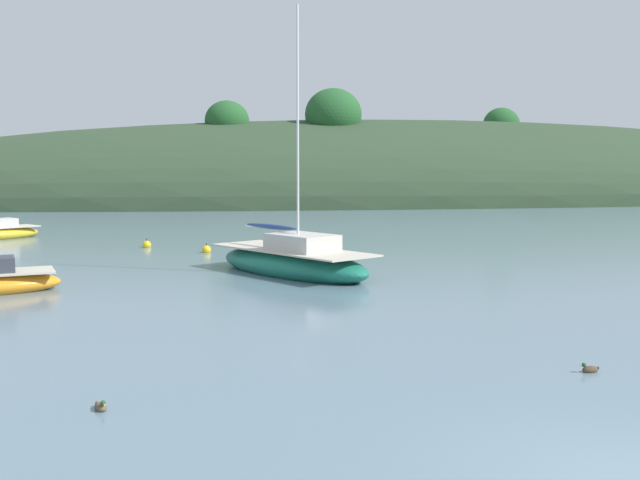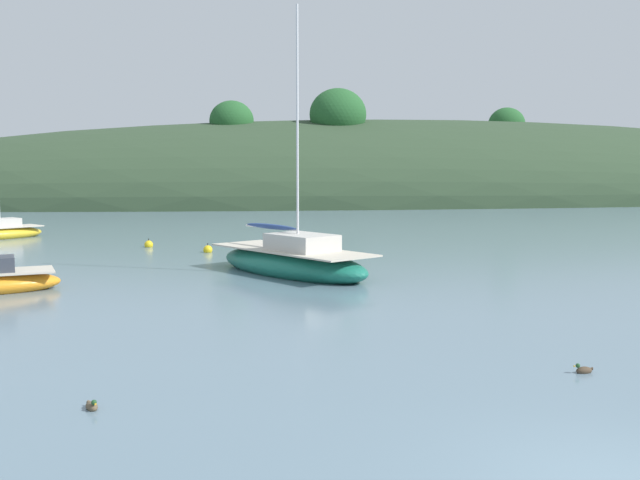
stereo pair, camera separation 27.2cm
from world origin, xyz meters
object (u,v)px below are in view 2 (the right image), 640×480
at_px(sailboat_grey_yawl, 292,262).
at_px(duck_straggler, 92,406).
at_px(mooring_buoy_outer, 149,245).
at_px(duck_lone_left, 584,370).
at_px(mooring_buoy_inner, 208,250).

xyz_separation_m(sailboat_grey_yawl, duck_straggler, (-5.71, -14.78, -0.42)).
xyz_separation_m(mooring_buoy_outer, duck_straggler, (0.06, -25.48, -0.07)).
bearing_deg(duck_straggler, duck_lone_left, 2.36).
xyz_separation_m(duck_straggler, duck_lone_left, (9.28, 0.38, 0.00)).
xyz_separation_m(mooring_buoy_outer, mooring_buoy_inner, (2.88, -2.91, 0.00)).
height_order(sailboat_grey_yawl, mooring_buoy_outer, sailboat_grey_yawl).
xyz_separation_m(mooring_buoy_outer, duck_lone_left, (9.35, -25.10, -0.07)).
xyz_separation_m(sailboat_grey_yawl, mooring_buoy_inner, (-2.89, 7.78, -0.35)).
height_order(mooring_buoy_outer, mooring_buoy_inner, same).
xyz_separation_m(sailboat_grey_yawl, duck_lone_left, (3.58, -14.40, -0.42)).
xyz_separation_m(mooring_buoy_inner, duck_straggler, (-2.82, -22.56, -0.07)).
bearing_deg(mooring_buoy_inner, duck_lone_left, -73.75).
height_order(sailboat_grey_yawl, duck_straggler, sailboat_grey_yawl).
bearing_deg(sailboat_grey_yawl, mooring_buoy_outer, 118.35).
distance_m(sailboat_grey_yawl, mooring_buoy_outer, 12.16).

